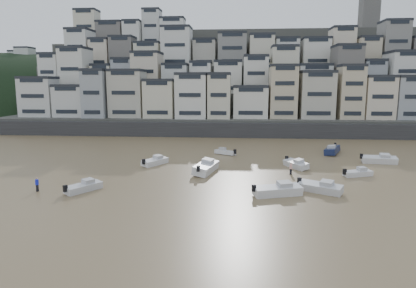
# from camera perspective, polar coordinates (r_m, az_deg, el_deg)

# --- Properties ---
(ground) EXTENTS (400.00, 400.00, 0.00)m
(ground) POSITION_cam_1_polar(r_m,az_deg,el_deg) (28.93, -13.58, -17.66)
(ground) COLOR olive
(ground) RESTS_ON ground
(harbor_wall) EXTENTS (140.00, 3.00, 3.50)m
(harbor_wall) POSITION_cam_1_polar(r_m,az_deg,el_deg) (90.09, 5.69, 2.16)
(harbor_wall) COLOR #38383A
(harbor_wall) RESTS_ON ground
(hillside) EXTENTS (141.04, 66.00, 50.00)m
(hillside) POSITION_cam_1_polar(r_m,az_deg,el_deg) (129.36, 7.64, 9.31)
(hillside) COLOR #4C4C47
(hillside) RESTS_ON ground
(headland) EXTENTS (216.00, 135.00, 53.33)m
(headland) POSITION_cam_1_polar(r_m,az_deg,el_deg) (190.49, -28.23, 4.37)
(headland) COLOR black
(headland) RESTS_ON ground
(boat_a) EXTENTS (6.54, 3.84, 1.70)m
(boat_a) POSITION_cam_1_polar(r_m,az_deg,el_deg) (44.23, 10.67, -6.76)
(boat_a) COLOR silver
(boat_a) RESTS_ON ground
(boat_b) EXTENTS (5.76, 4.47, 1.53)m
(boat_b) POSITION_cam_1_polar(r_m,az_deg,el_deg) (46.73, 16.90, -6.24)
(boat_b) COLOR silver
(boat_b) RESTS_ON ground
(boat_c) EXTENTS (3.93, 7.59, 1.98)m
(boat_c) POSITION_cam_1_polar(r_m,az_deg,el_deg) (54.39, -0.32, -3.39)
(boat_c) COLOR white
(boat_c) RESTS_ON ground
(boat_d) EXTENTS (4.79, 2.96, 1.24)m
(boat_d) POSITION_cam_1_polar(r_m,az_deg,el_deg) (56.46, 22.06, -4.00)
(boat_d) COLOR silver
(boat_d) RESTS_ON ground
(boat_e) EXTENTS (3.93, 5.53, 1.45)m
(boat_e) POSITION_cam_1_polar(r_m,az_deg,el_deg) (59.00, 13.36, -2.90)
(boat_e) COLOR silver
(boat_e) RESTS_ON ground
(boat_f) EXTENTS (4.20, 5.50, 1.46)m
(boat_f) POSITION_cam_1_polar(r_m,az_deg,el_deg) (60.13, -8.16, -2.50)
(boat_f) COLOR white
(boat_f) RESTS_ON ground
(boat_g) EXTENTS (6.07, 2.61, 1.60)m
(boat_g) POSITION_cam_1_polar(r_m,az_deg,el_deg) (66.71, 24.86, -2.05)
(boat_g) COLOR silver
(boat_g) RESTS_ON ground
(boat_h) EXTENTS (4.51, 3.43, 1.19)m
(boat_h) POSITION_cam_1_polar(r_m,az_deg,el_deg) (68.10, 2.66, -1.13)
(boat_h) COLOR silver
(boat_h) RESTS_ON ground
(boat_i) EXTENTS (4.63, 6.97, 1.81)m
(boat_i) POSITION_cam_1_polar(r_m,az_deg,el_deg) (72.71, 18.58, -0.69)
(boat_i) COLOR #161F45
(boat_i) RESTS_ON ground
(boat_j) EXTENTS (4.15, 5.15, 1.38)m
(boat_j) POSITION_cam_1_polar(r_m,az_deg,el_deg) (47.68, -18.62, -6.11)
(boat_j) COLOR silver
(boat_j) RESTS_ON ground
(person_blue) EXTENTS (0.44, 0.44, 1.74)m
(person_blue) POSITION_cam_1_polar(r_m,az_deg,el_deg) (49.69, -24.81, -5.66)
(person_blue) COLOR #1C27D7
(person_blue) RESTS_ON ground
(person_pink) EXTENTS (0.44, 0.44, 1.74)m
(person_pink) POSITION_cam_1_polar(r_m,az_deg,el_deg) (54.57, 12.63, -3.71)
(person_pink) COLOR beige
(person_pink) RESTS_ON ground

